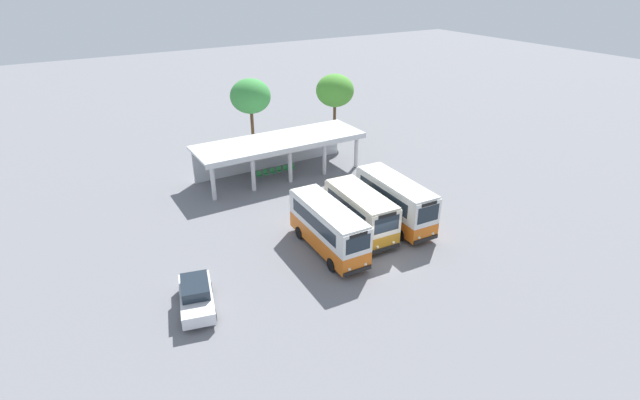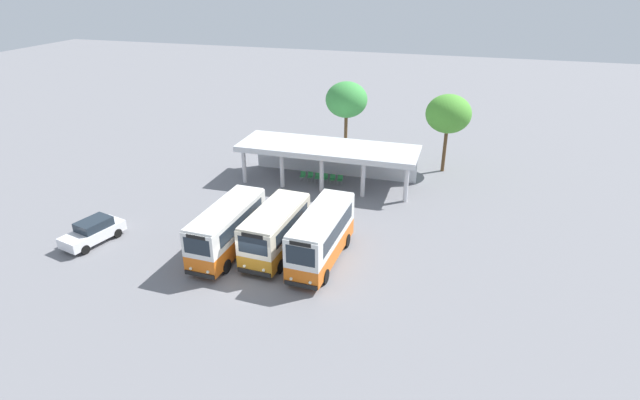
# 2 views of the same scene
# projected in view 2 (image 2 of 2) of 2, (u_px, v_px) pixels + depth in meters

# --- Properties ---
(ground_plane) EXTENTS (180.00, 180.00, 0.00)m
(ground_plane) POSITION_uv_depth(u_px,v_px,m) (250.00, 277.00, 30.51)
(ground_plane) COLOR slate
(city_bus_nearest_orange) EXTENTS (2.43, 7.50, 3.30)m
(city_bus_nearest_orange) POSITION_uv_depth(u_px,v_px,m) (227.00, 228.00, 32.46)
(city_bus_nearest_orange) COLOR black
(city_bus_nearest_orange) RESTS_ON ground
(city_bus_second_in_row) EXTENTS (2.73, 6.62, 3.25)m
(city_bus_second_in_row) POSITION_uv_depth(u_px,v_px,m) (276.00, 230.00, 32.26)
(city_bus_second_in_row) COLOR black
(city_bus_second_in_row) RESTS_ON ground
(city_bus_middle_cream) EXTENTS (2.52, 7.55, 3.45)m
(city_bus_middle_cream) POSITION_uv_depth(u_px,v_px,m) (322.00, 235.00, 31.44)
(city_bus_middle_cream) COLOR black
(city_bus_middle_cream) RESTS_ON ground
(parked_car_flank) EXTENTS (2.71, 4.50, 1.62)m
(parked_car_flank) POSITION_uv_depth(u_px,v_px,m) (93.00, 231.00, 34.11)
(parked_car_flank) COLOR black
(parked_car_flank) RESTS_ON ground
(terminal_canopy) EXTENTS (15.35, 4.93, 3.40)m
(terminal_canopy) POSITION_uv_depth(u_px,v_px,m) (330.00, 153.00, 43.34)
(terminal_canopy) COLOR silver
(terminal_canopy) RESTS_ON ground
(waiting_chair_end_by_column) EXTENTS (0.45, 0.45, 0.86)m
(waiting_chair_end_by_column) POSITION_uv_depth(u_px,v_px,m) (303.00, 175.00, 44.12)
(waiting_chair_end_by_column) COLOR slate
(waiting_chair_end_by_column) RESTS_ON ground
(waiting_chair_second_from_end) EXTENTS (0.45, 0.45, 0.86)m
(waiting_chair_second_from_end) POSITION_uv_depth(u_px,v_px,m) (310.00, 176.00, 44.01)
(waiting_chair_second_from_end) COLOR slate
(waiting_chair_second_from_end) RESTS_ON ground
(waiting_chair_middle_seat) EXTENTS (0.45, 0.45, 0.86)m
(waiting_chair_middle_seat) POSITION_uv_depth(u_px,v_px,m) (317.00, 177.00, 43.80)
(waiting_chair_middle_seat) COLOR slate
(waiting_chair_middle_seat) RESTS_ON ground
(waiting_chair_fourth_seat) EXTENTS (0.45, 0.45, 0.86)m
(waiting_chair_fourth_seat) POSITION_uv_depth(u_px,v_px,m) (325.00, 177.00, 43.67)
(waiting_chair_fourth_seat) COLOR slate
(waiting_chair_fourth_seat) RESTS_ON ground
(waiting_chair_fifth_seat) EXTENTS (0.45, 0.45, 0.86)m
(waiting_chair_fifth_seat) POSITION_uv_depth(u_px,v_px,m) (332.00, 178.00, 43.48)
(waiting_chair_fifth_seat) COLOR slate
(waiting_chair_fifth_seat) RESTS_ON ground
(waiting_chair_far_end_seat) EXTENTS (0.45, 0.45, 0.86)m
(waiting_chair_far_end_seat) POSITION_uv_depth(u_px,v_px,m) (340.00, 179.00, 43.34)
(waiting_chair_far_end_seat) COLOR slate
(waiting_chair_far_end_seat) RESTS_ON ground
(roadside_tree_behind_canopy) EXTENTS (3.93, 3.93, 7.60)m
(roadside_tree_behind_canopy) POSITION_uv_depth(u_px,v_px,m) (346.00, 100.00, 46.84)
(roadside_tree_behind_canopy) COLOR brown
(roadside_tree_behind_canopy) RESTS_ON ground
(roadside_tree_east_of_canopy) EXTENTS (4.01, 4.01, 7.12)m
(roadside_tree_east_of_canopy) POSITION_uv_depth(u_px,v_px,m) (448.00, 114.00, 44.24)
(roadside_tree_east_of_canopy) COLOR brown
(roadside_tree_east_of_canopy) RESTS_ON ground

